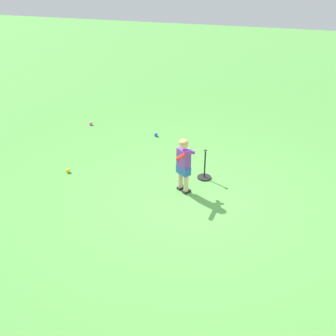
% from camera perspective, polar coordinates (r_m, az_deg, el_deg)
% --- Properties ---
extents(ground_plane, '(40.00, 40.00, 0.00)m').
position_cam_1_polar(ground_plane, '(7.42, 3.71, -4.41)').
color(ground_plane, '#519942').
extents(child_batter, '(0.63, 0.34, 1.08)m').
position_cam_1_polar(child_batter, '(7.32, 2.27, 1.03)').
color(child_batter, '#232328').
rests_on(child_batter, ground).
extents(play_ball_far_left, '(0.09, 0.09, 0.09)m').
position_cam_1_polar(play_ball_far_left, '(8.50, -14.06, -0.35)').
color(play_ball_far_left, yellow).
rests_on(play_ball_far_left, ground).
extents(play_ball_far_right, '(0.09, 0.09, 0.09)m').
position_cam_1_polar(play_ball_far_right, '(10.79, -10.95, 6.26)').
color(play_ball_far_right, pink).
rests_on(play_ball_far_right, ground).
extents(play_ball_behind_batter, '(0.09, 0.09, 0.09)m').
position_cam_1_polar(play_ball_behind_batter, '(9.92, -1.72, 4.77)').
color(play_ball_behind_batter, blue).
rests_on(play_ball_behind_batter, ground).
extents(batting_tee, '(0.28, 0.28, 0.62)m').
position_cam_1_polar(batting_tee, '(8.05, 5.21, -0.78)').
color(batting_tee, black).
rests_on(batting_tee, ground).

